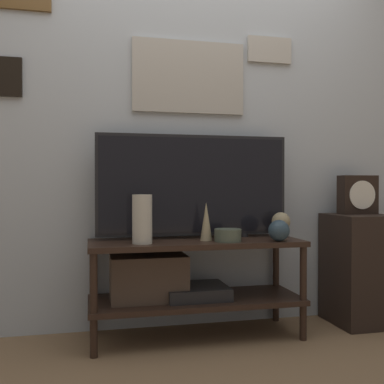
{
  "coord_description": "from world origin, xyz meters",
  "views": [
    {
      "loc": [
        -0.6,
        -2.27,
        0.88
      ],
      "look_at": [
        -0.02,
        0.26,
        0.84
      ],
      "focal_mm": 42.0,
      "sensor_mm": 36.0,
      "label": 1
    }
  ],
  "objects_px": {
    "vase_slim_bronze": "(206,221)",
    "mantel_clock": "(358,195)",
    "television": "(194,185)",
    "decorative_bust": "(281,223)",
    "vase_wide_bowl": "(228,235)",
    "vase_round_glass": "(279,231)",
    "vase_tall_ceramic": "(142,219)"
  },
  "relations": [
    {
      "from": "vase_wide_bowl",
      "to": "mantel_clock",
      "type": "height_order",
      "value": "mantel_clock"
    },
    {
      "from": "television",
      "to": "decorative_bust",
      "type": "xyz_separation_m",
      "value": [
        0.52,
        -0.1,
        -0.23
      ]
    },
    {
      "from": "vase_wide_bowl",
      "to": "mantel_clock",
      "type": "xyz_separation_m",
      "value": [
        0.94,
        0.18,
        0.22
      ]
    },
    {
      "from": "vase_slim_bronze",
      "to": "vase_round_glass",
      "type": "bearing_deg",
      "value": -17.32
    },
    {
      "from": "vase_slim_bronze",
      "to": "decorative_bust",
      "type": "distance_m",
      "value": 0.48
    },
    {
      "from": "vase_tall_ceramic",
      "to": "vase_wide_bowl",
      "type": "bearing_deg",
      "value": -1.87
    },
    {
      "from": "television",
      "to": "decorative_bust",
      "type": "relative_size",
      "value": 7.5
    },
    {
      "from": "vase_wide_bowl",
      "to": "decorative_bust",
      "type": "bearing_deg",
      "value": 16.16
    },
    {
      "from": "vase_slim_bronze",
      "to": "mantel_clock",
      "type": "bearing_deg",
      "value": 6.11
    },
    {
      "from": "television",
      "to": "mantel_clock",
      "type": "height_order",
      "value": "television"
    },
    {
      "from": "vase_slim_bronze",
      "to": "mantel_clock",
      "type": "height_order",
      "value": "mantel_clock"
    },
    {
      "from": "vase_wide_bowl",
      "to": "decorative_bust",
      "type": "xyz_separation_m",
      "value": [
        0.37,
        0.11,
        0.05
      ]
    },
    {
      "from": "vase_slim_bronze",
      "to": "decorative_bust",
      "type": "relative_size",
      "value": 1.43
    },
    {
      "from": "television",
      "to": "vase_tall_ceramic",
      "type": "distance_m",
      "value": 0.42
    },
    {
      "from": "vase_wide_bowl",
      "to": "decorative_bust",
      "type": "height_order",
      "value": "decorative_bust"
    },
    {
      "from": "decorative_bust",
      "to": "vase_tall_ceramic",
      "type": "bearing_deg",
      "value": -173.86
    },
    {
      "from": "vase_tall_ceramic",
      "to": "mantel_clock",
      "type": "bearing_deg",
      "value": 6.76
    },
    {
      "from": "television",
      "to": "vase_wide_bowl",
      "type": "height_order",
      "value": "television"
    },
    {
      "from": "vase_slim_bronze",
      "to": "mantel_clock",
      "type": "xyz_separation_m",
      "value": [
        1.05,
        0.11,
        0.15
      ]
    },
    {
      "from": "vase_tall_ceramic",
      "to": "vase_round_glass",
      "type": "distance_m",
      "value": 0.78
    },
    {
      "from": "vase_round_glass",
      "to": "mantel_clock",
      "type": "bearing_deg",
      "value": 19.78
    },
    {
      "from": "vase_slim_bronze",
      "to": "vase_wide_bowl",
      "type": "xyz_separation_m",
      "value": [
        0.11,
        -0.07,
        -0.08
      ]
    },
    {
      "from": "vase_slim_bronze",
      "to": "vase_round_glass",
      "type": "distance_m",
      "value": 0.42
    },
    {
      "from": "television",
      "to": "vase_round_glass",
      "type": "height_order",
      "value": "television"
    },
    {
      "from": "mantel_clock",
      "to": "vase_tall_ceramic",
      "type": "bearing_deg",
      "value": -173.24
    },
    {
      "from": "decorative_bust",
      "to": "mantel_clock",
      "type": "xyz_separation_m",
      "value": [
        0.57,
        0.08,
        0.17
      ]
    },
    {
      "from": "vase_slim_bronze",
      "to": "mantel_clock",
      "type": "relative_size",
      "value": 0.89
    },
    {
      "from": "mantel_clock",
      "to": "television",
      "type": "bearing_deg",
      "value": 178.97
    },
    {
      "from": "television",
      "to": "vase_slim_bronze",
      "type": "bearing_deg",
      "value": -72.01
    },
    {
      "from": "television",
      "to": "vase_slim_bronze",
      "type": "relative_size",
      "value": 5.23
    },
    {
      "from": "vase_round_glass",
      "to": "vase_slim_bronze",
      "type": "bearing_deg",
      "value": 162.68
    },
    {
      "from": "vase_wide_bowl",
      "to": "mantel_clock",
      "type": "distance_m",
      "value": 0.99
    }
  ]
}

